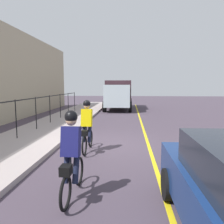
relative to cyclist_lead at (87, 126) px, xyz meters
The scene contains 8 objects.
ground_plane 1.55m from the cyclist_lead, 30.18° to the right, with size 80.00×80.00×0.00m, color #463B47.
lane_line_centre 2.64m from the cyclist_lead, 64.08° to the right, with size 36.00×0.12×0.01m, color yellow.
sidewalk 3.09m from the cyclist_lead, 68.63° to the left, with size 40.00×3.20×0.15m, color #A89A98.
iron_fence 3.82m from the cyclist_lead, 56.68° to the left, with size 17.35×0.04×1.60m.
cyclist_lead is the anchor object (origin of this frame).
cyclist_follow 3.18m from the cyclist_lead, behind, with size 1.71×0.36×1.83m.
box_truck_background 14.06m from the cyclist_lead, ahead, with size 6.72×2.55×2.78m.
traffic_cone_near 1.94m from the cyclist_lead, 27.78° to the left, with size 0.36×0.36×0.53m, color #F04F11.
Camera 1 is at (-8.45, -0.83, 2.32)m, focal length 34.89 mm.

